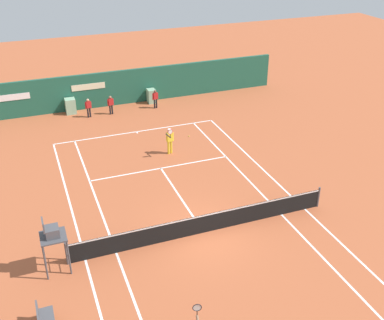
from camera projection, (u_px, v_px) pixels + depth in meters
name	position (u px, v px, depth m)	size (l,w,h in m)	color
ground_plane	(199.00, 225.00, 21.71)	(80.00, 80.00, 0.01)	#B25633
tennis_net	(204.00, 223.00, 21.00)	(12.10, 0.10, 1.07)	#4C4C51
sponsor_back_wall	(116.00, 89.00, 34.65)	(25.00, 1.02, 2.56)	#1E5642
umpire_chair	(53.00, 236.00, 18.28)	(1.00, 1.00, 2.47)	#47474C
player_on_baseline	(170.00, 139.00, 27.68)	(0.54, 0.73, 1.82)	yellow
ball_kid_centre_post	(88.00, 107.00, 32.72)	(0.45, 0.23, 1.36)	black
ball_kid_left_post	(111.00, 104.00, 33.21)	(0.45, 0.21, 1.36)	black
ball_kid_right_post	(155.00, 98.00, 34.23)	(0.46, 0.22, 1.38)	black
tennis_ball_mid_court	(189.00, 136.00, 30.20)	(0.07, 0.07, 0.07)	#CCE033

